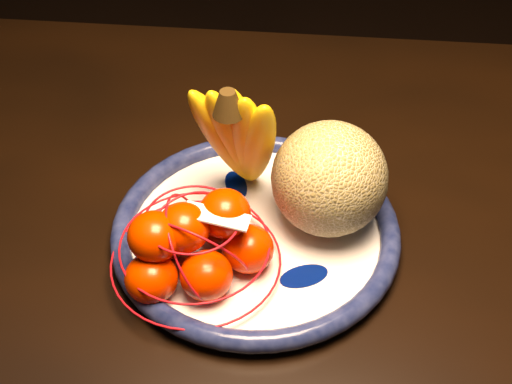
{
  "coord_description": "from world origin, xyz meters",
  "views": [
    {
      "loc": [
        0.24,
        -0.58,
        1.35
      ],
      "look_at": [
        0.21,
        0.02,
        0.79
      ],
      "focal_mm": 50.0,
      "sensor_mm": 36.0,
      "label": 1
    }
  ],
  "objects_px": {
    "fruit_bowl": "(256,232)",
    "mandarin_bag": "(195,243)",
    "dining_table": "(166,244)",
    "cantaloupe": "(329,179)",
    "banana_bunch": "(241,134)"
  },
  "relations": [
    {
      "from": "fruit_bowl",
      "to": "cantaloupe",
      "type": "relative_size",
      "value": 2.55
    },
    {
      "from": "banana_bunch",
      "to": "mandarin_bag",
      "type": "distance_m",
      "value": 0.14
    },
    {
      "from": "cantaloupe",
      "to": "dining_table",
      "type": "bearing_deg",
      "value": 171.01
    },
    {
      "from": "banana_bunch",
      "to": "mandarin_bag",
      "type": "bearing_deg",
      "value": -94.34
    },
    {
      "from": "banana_bunch",
      "to": "dining_table",
      "type": "bearing_deg",
      "value": -161.82
    },
    {
      "from": "fruit_bowl",
      "to": "mandarin_bag",
      "type": "relative_size",
      "value": 1.44
    },
    {
      "from": "dining_table",
      "to": "cantaloupe",
      "type": "height_order",
      "value": "cantaloupe"
    },
    {
      "from": "dining_table",
      "to": "fruit_bowl",
      "type": "relative_size",
      "value": 4.28
    },
    {
      "from": "fruit_bowl",
      "to": "cantaloupe",
      "type": "height_order",
      "value": "cantaloupe"
    },
    {
      "from": "dining_table",
      "to": "cantaloupe",
      "type": "relative_size",
      "value": 10.9
    },
    {
      "from": "fruit_bowl",
      "to": "mandarin_bag",
      "type": "xyz_separation_m",
      "value": [
        -0.06,
        -0.06,
        0.04
      ]
    },
    {
      "from": "dining_table",
      "to": "mandarin_bag",
      "type": "distance_m",
      "value": 0.18
    },
    {
      "from": "fruit_bowl",
      "to": "dining_table",
      "type": "bearing_deg",
      "value": 155.35
    },
    {
      "from": "dining_table",
      "to": "fruit_bowl",
      "type": "xyz_separation_m",
      "value": [
        0.12,
        -0.06,
        0.09
      ]
    },
    {
      "from": "cantaloupe",
      "to": "banana_bunch",
      "type": "xyz_separation_m",
      "value": [
        -0.1,
        0.04,
        0.03
      ]
    }
  ]
}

